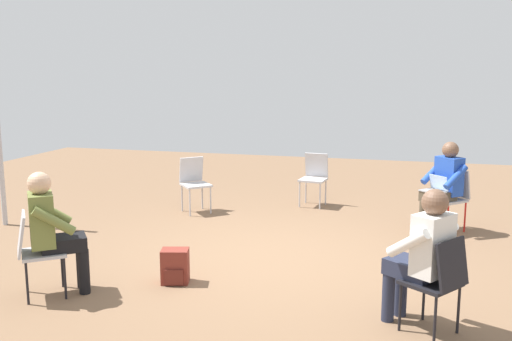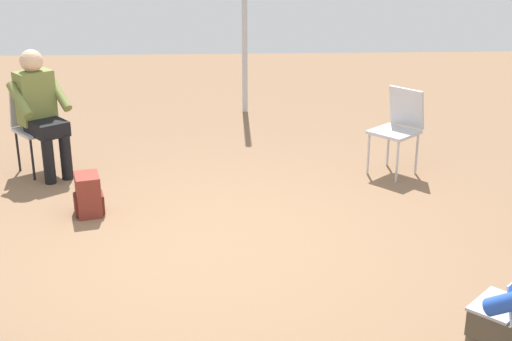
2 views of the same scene
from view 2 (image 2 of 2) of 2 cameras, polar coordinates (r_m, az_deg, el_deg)
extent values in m
plane|color=brown|center=(5.62, -3.91, -6.24)|extent=(15.82, 15.82, 0.00)
cube|color=#B7B7BC|center=(7.39, -16.97, 3.11)|extent=(0.56, 0.56, 0.03)
cylinder|color=black|center=(7.37, -15.05, 1.42)|extent=(0.02, 0.02, 0.42)
cylinder|color=black|center=(7.24, -17.44, 0.84)|extent=(0.02, 0.02, 0.42)
cylinder|color=black|center=(7.67, -16.19, 2.04)|extent=(0.02, 0.02, 0.42)
cylinder|color=black|center=(7.54, -18.50, 1.48)|extent=(0.02, 0.02, 0.42)
cube|color=#B7B7BC|center=(7.50, -17.75, 4.98)|extent=(0.31, 0.36, 0.40)
cube|color=#B7B7BC|center=(7.14, 10.99, 3.03)|extent=(0.57, 0.57, 0.03)
cylinder|color=#B7B7BC|center=(6.98, 11.23, 0.68)|extent=(0.02, 0.02, 0.42)
cylinder|color=#B7B7BC|center=(7.16, 8.98, 1.32)|extent=(0.02, 0.02, 0.42)
cylinder|color=#B7B7BC|center=(7.25, 12.73, 1.31)|extent=(0.02, 0.02, 0.42)
cylinder|color=#B7B7BC|center=(7.43, 10.53, 1.92)|extent=(0.02, 0.02, 0.42)
cube|color=#B7B7BC|center=(7.23, 11.95, 4.96)|extent=(0.34, 0.33, 0.40)
cube|color=#9EA0A5|center=(3.93, 18.82, -10.16)|extent=(0.37, 0.37, 0.02)
cylinder|color=black|center=(7.18, -14.96, 1.04)|extent=(0.11, 0.11, 0.45)
cylinder|color=black|center=(7.11, -16.25, 0.72)|extent=(0.11, 0.11, 0.45)
cube|color=black|center=(7.20, -16.40, 3.35)|extent=(0.52, 0.50, 0.14)
cube|color=olive|center=(7.30, -17.24, 5.61)|extent=(0.38, 0.40, 0.52)
sphere|color=#DBAD89|center=(7.23, -17.54, 8.36)|extent=(0.22, 0.22, 0.22)
cylinder|color=olive|center=(7.29, -15.50, 5.97)|extent=(0.37, 0.32, 0.31)
cylinder|color=olive|center=(7.13, -18.39, 5.37)|extent=(0.37, 0.32, 0.31)
cube|color=maroon|center=(6.32, -13.28, -1.88)|extent=(0.32, 0.27, 0.36)
cube|color=maroon|center=(6.35, -13.22, -2.55)|extent=(0.25, 0.29, 0.16)
cylinder|color=#B2B2B7|center=(9.12, -0.92, 11.95)|extent=(0.07, 0.07, 2.37)
camera|label=1|loc=(7.31, -64.97, 6.31)|focal=40.00mm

